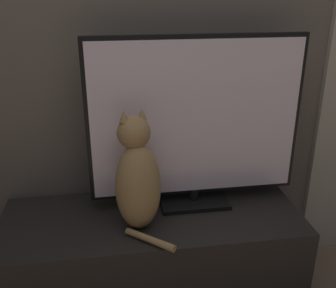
# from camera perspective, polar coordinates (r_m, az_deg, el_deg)

# --- Properties ---
(wall_back) EXTENTS (4.80, 0.05, 2.60)m
(wall_back) POSITION_cam_1_polar(r_m,az_deg,el_deg) (1.75, -3.94, 19.46)
(wall_back) COLOR #60564C
(wall_back) RESTS_ON ground_plane
(tv_stand) EXTENTS (1.30, 0.49, 0.45)m
(tv_stand) POSITION_cam_1_polar(r_m,az_deg,el_deg) (1.87, -2.21, -16.19)
(tv_stand) COLOR black
(tv_stand) RESTS_ON ground_plane
(tv) EXTENTS (0.92, 0.18, 0.75)m
(tv) POSITION_cam_1_polar(r_m,az_deg,el_deg) (1.67, 4.04, 2.95)
(tv) COLOR black
(tv) RESTS_ON tv_stand
(cat) EXTENTS (0.24, 0.31, 0.50)m
(cat) POSITION_cam_1_polar(r_m,az_deg,el_deg) (1.56, -4.48, -5.12)
(cat) COLOR #997547
(cat) RESTS_ON tv_stand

